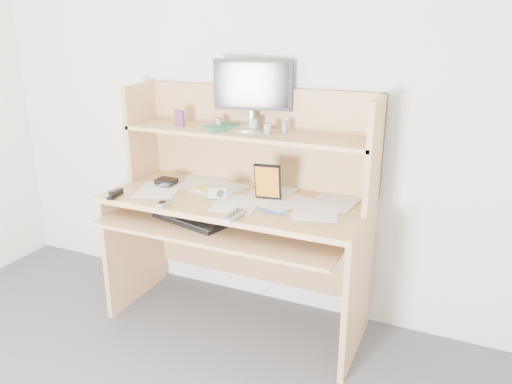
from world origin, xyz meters
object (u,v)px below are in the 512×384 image
at_px(desk, 242,203).
at_px(game_case, 268,182).
at_px(tv_remote, 234,215).
at_px(monitor, 253,92).
at_px(keyboard, 189,219).

bearing_deg(desk, game_case, -15.71).
relative_size(tv_remote, monitor, 0.41).
bearing_deg(game_case, desk, 155.36).
bearing_deg(game_case, tv_remote, -108.43).
bearing_deg(game_case, keyboard, -158.11).
distance_m(keyboard, game_case, 0.45).
distance_m(desk, tv_remote, 0.37).
height_order(tv_remote, monitor, monitor).
xyz_separation_m(desk, keyboard, (-0.18, -0.26, -0.03)).
bearing_deg(keyboard, game_case, 45.39).
relative_size(desk, tv_remote, 8.16).
relative_size(tv_remote, game_case, 0.88).
bearing_deg(desk, keyboard, -124.58).
bearing_deg(tv_remote, keyboard, 166.30).
height_order(desk, tv_remote, desk).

